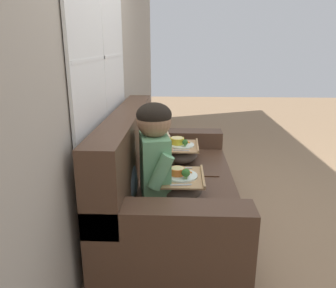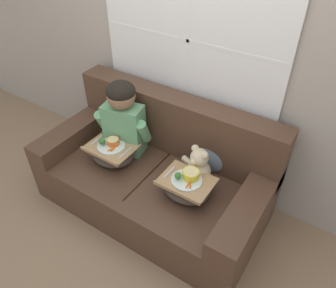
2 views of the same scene
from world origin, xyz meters
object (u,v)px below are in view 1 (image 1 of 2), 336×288
Objects in this scene: teddy_bear at (162,146)px; lap_tray_child at (181,185)px; throw_pillow_behind_teddy at (141,144)px; child_figure at (155,147)px; lap_tray_teddy at (181,152)px; throw_pillow_behind_child at (128,174)px; couch at (164,185)px.

teddy_bear is 0.77m from lap_tray_child.
teddy_bear is (-0.00, -0.19, -0.02)m from throw_pillow_behind_teddy.
child_figure reaches higher than lap_tray_teddy.
throw_pillow_behind_child and throw_pillow_behind_teddy have the same top height.
child_figure is at bearing -165.73° from throw_pillow_behind_teddy.
lap_tray_child is (-0.74, -0.38, -0.08)m from throw_pillow_behind_teddy.
throw_pillow_behind_teddy is (0.37, 0.23, 0.25)m from couch.
couch reaches higher than teddy_bear.
child_figure is 1.90× the size of teddy_bear.
throw_pillow_behind_child is 1.00× the size of throw_pillow_behind_teddy.
throw_pillow_behind_teddy is 0.54× the size of child_figure.
teddy_bear is (0.74, -0.19, -0.02)m from throw_pillow_behind_child.
throw_pillow_behind_teddy is 0.79m from child_figure.
teddy_bear is at bearing 90.49° from lap_tray_teddy.
teddy_bear is (0.74, -0.00, -0.23)m from child_figure.
throw_pillow_behind_child is at bearing 148.30° from couch.
throw_pillow_behind_teddy is at bearing 26.76° from lap_tray_child.
couch is at bearing -6.23° from child_figure.
lap_tray_child is at bearing -158.64° from couch.
lap_tray_child is 1.01× the size of lap_tray_teddy.
lap_tray_teddy is at bearing -21.18° from couch.
lap_tray_child is at bearing -90.25° from child_figure.
child_figure is 1.71× the size of lap_tray_teddy.
throw_pillow_behind_teddy is 1.02× the size of teddy_bear.
throw_pillow_behind_child reaches higher than lap_tray_child.
throw_pillow_behind_child reaches higher than teddy_bear.
teddy_bear is 0.89× the size of lap_tray_child.
throw_pillow_behind_teddy is 0.91× the size of lap_tray_child.
child_figure is at bearing 89.75° from lap_tray_child.
throw_pillow_behind_teddy reaches higher than teddy_bear.
throw_pillow_behind_child is at bearing 90.08° from child_figure.
couch is at bearing -148.30° from throw_pillow_behind_teddy.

